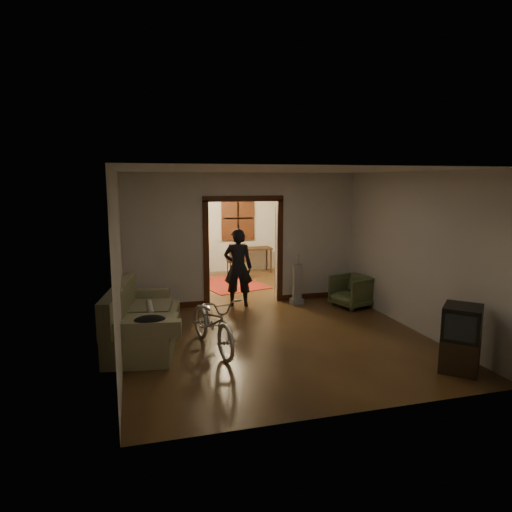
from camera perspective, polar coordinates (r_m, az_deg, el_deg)
name	(u,v)px	position (r m, az deg, el deg)	size (l,w,h in m)	color
floor	(252,312)	(9.33, -0.49, -6.99)	(5.00, 8.50, 0.01)	#3C2613
ceiling	(252,172)	(8.95, -0.52, 10.47)	(5.00, 8.50, 0.01)	white
wall_back	(214,224)	(13.16, -5.29, 4.01)	(5.00, 0.02, 2.80)	beige
wall_left	(121,249)	(8.74, -16.56, 0.89)	(0.02, 8.50, 2.80)	beige
wall_right	(366,239)	(9.97, 13.53, 2.04)	(0.02, 8.50, 2.80)	beige
partition_wall	(243,239)	(9.75, -1.64, 2.14)	(5.00, 0.14, 2.80)	beige
door_casing	(243,253)	(9.80, -1.63, 0.40)	(1.74, 0.20, 2.32)	#3C1C0D
far_window	(238,218)	(13.25, -2.28, 4.73)	(0.98, 0.06, 1.28)	black
chandelier	(226,192)	(11.38, -3.79, 7.98)	(0.24, 0.24, 0.24)	#FFE0A5
light_switch	(290,245)	(10.00, 4.32, 1.43)	(0.08, 0.01, 0.12)	silver
sofa	(145,315)	(7.64, -13.76, -7.16)	(0.97, 2.15, 0.99)	#6F714B
rolled_paper	(150,307)	(7.92, -13.11, -6.27)	(0.09, 0.09, 0.74)	beige
jacket	(150,320)	(6.72, -13.14, -7.80)	(0.45, 0.34, 0.13)	black
bicycle	(213,322)	(7.26, -5.41, -8.19)	(0.59, 1.70, 0.89)	silver
armchair	(352,291)	(9.82, 11.90, -4.33)	(0.71, 0.73, 0.67)	#4A5630
tv_stand	(460,354)	(7.13, 24.14, -11.06)	(0.54, 0.49, 0.49)	black
crt_tv	(462,322)	(6.99, 24.39, -7.55)	(0.54, 0.49, 0.47)	black
vacuum	(297,284)	(9.88, 5.15, -3.49)	(0.27, 0.21, 0.87)	gray
person	(238,268)	(9.61, -2.26, -1.45)	(0.60, 0.40, 1.65)	black
oriental_rug	(230,284)	(11.76, -3.33, -3.50)	(1.45, 1.91, 0.01)	maroon
locker	(175,243)	(12.46, -10.11, 1.66)	(0.98, 0.55, 1.96)	#202C1A
globe	(174,207)	(12.37, -10.24, 6.06)	(0.27, 0.27, 0.27)	#1E5972
desk	(255,260)	(13.20, -0.18, -0.52)	(0.95, 0.53, 0.71)	#311D10
desk_chair	(236,261)	(12.33, -2.55, -0.59)	(0.44, 0.44, 0.98)	#311D10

